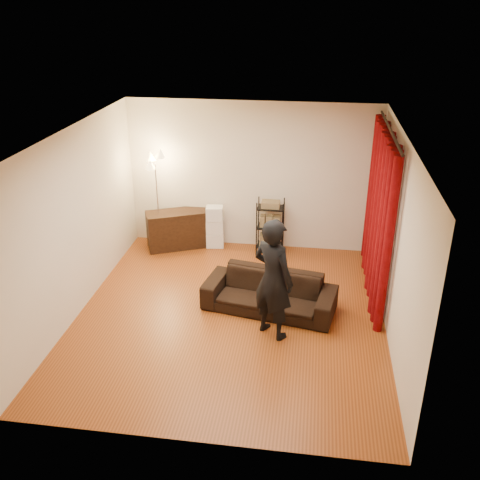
% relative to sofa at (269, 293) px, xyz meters
% --- Properties ---
extents(floor, '(5.00, 5.00, 0.00)m').
position_rel_sofa_xyz_m(floor, '(-0.55, -0.25, -0.29)').
color(floor, '#8F4318').
rests_on(floor, ground).
extents(ceiling, '(5.00, 5.00, 0.00)m').
position_rel_sofa_xyz_m(ceiling, '(-0.55, -0.25, 2.41)').
color(ceiling, white).
rests_on(ceiling, ground).
extents(wall_back, '(5.00, 0.00, 5.00)m').
position_rel_sofa_xyz_m(wall_back, '(-0.55, 2.25, 1.06)').
color(wall_back, beige).
rests_on(wall_back, ground).
extents(wall_front, '(5.00, 0.00, 5.00)m').
position_rel_sofa_xyz_m(wall_front, '(-0.55, -2.75, 1.06)').
color(wall_front, beige).
rests_on(wall_front, ground).
extents(wall_left, '(0.00, 5.00, 5.00)m').
position_rel_sofa_xyz_m(wall_left, '(-2.80, -0.25, 1.06)').
color(wall_left, beige).
rests_on(wall_left, ground).
extents(wall_right, '(0.00, 5.00, 5.00)m').
position_rel_sofa_xyz_m(wall_right, '(1.70, -0.25, 1.06)').
color(wall_right, beige).
rests_on(wall_right, ground).
extents(curtain_rod, '(0.04, 2.65, 0.04)m').
position_rel_sofa_xyz_m(curtain_rod, '(1.60, 0.88, 2.29)').
color(curtain_rod, black).
rests_on(curtain_rod, wall_right).
extents(curtain, '(0.22, 2.65, 2.55)m').
position_rel_sofa_xyz_m(curtain, '(1.58, 0.88, 0.99)').
color(curtain, '#620709').
rests_on(curtain, ground).
extents(sofa, '(2.06, 1.11, 0.57)m').
position_rel_sofa_xyz_m(sofa, '(0.00, 0.00, 0.00)').
color(sofa, black).
rests_on(sofa, ground).
extents(person, '(0.76, 0.70, 1.74)m').
position_rel_sofa_xyz_m(person, '(0.10, -0.63, 0.58)').
color(person, black).
rests_on(person, ground).
extents(media_cabinet, '(1.29, 0.91, 0.70)m').
position_rel_sofa_xyz_m(media_cabinet, '(-1.86, 1.98, 0.07)').
color(media_cabinet, black).
rests_on(media_cabinet, ground).
extents(storage_boxes, '(0.35, 0.29, 0.80)m').
position_rel_sofa_xyz_m(storage_boxes, '(-1.22, 2.06, 0.12)').
color(storage_boxes, silver).
rests_on(storage_boxes, ground).
extents(wire_shelf, '(0.53, 0.43, 1.02)m').
position_rel_sofa_xyz_m(wire_shelf, '(-0.17, 1.97, 0.22)').
color(wire_shelf, black).
rests_on(wire_shelf, ground).
extents(floor_lamp, '(0.33, 0.33, 1.83)m').
position_rel_sofa_xyz_m(floor_lamp, '(-2.23, 1.87, 0.63)').
color(floor_lamp, silver).
rests_on(floor_lamp, ground).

